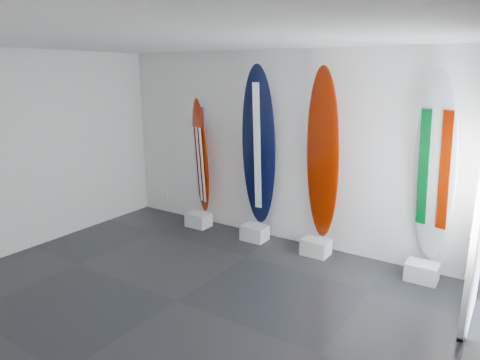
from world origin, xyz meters
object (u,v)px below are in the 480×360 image
Objects in this scene: surfboard_swiss at (323,155)px; surfboard_navy at (259,147)px; surfboard_italy at (435,170)px; surfboard_usa at (201,157)px.

surfboard_navy is at bearing -166.75° from surfboard_swiss.
surfboard_usa is at bearing -163.25° from surfboard_italy.
surfboard_usa is at bearing 175.23° from surfboard_navy.
surfboard_navy is 2.58m from surfboard_italy.
surfboard_swiss is 1.02× the size of surfboard_italy.
surfboard_navy reaches higher than surfboard_italy.
surfboard_italy is (1.50, 0.00, -0.02)m from surfboard_swiss.
surfboard_navy is (1.16, 0.00, 0.27)m from surfboard_usa.
surfboard_swiss is at bearing 20.20° from surfboard_usa.
surfboard_navy is 1.01× the size of surfboard_swiss.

